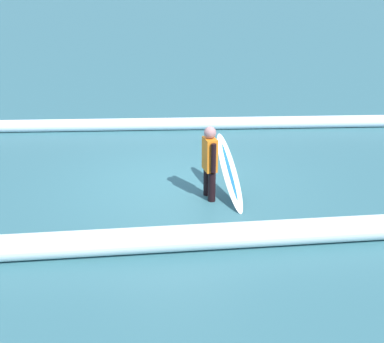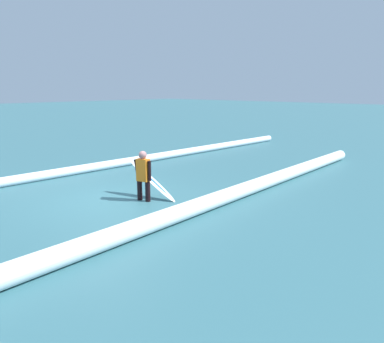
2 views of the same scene
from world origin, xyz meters
TOP-DOWN VIEW (x-y plane):
  - ground_plane at (0.00, 0.00)m, footprint 139.11×139.11m
  - surfer at (-0.61, 0.79)m, footprint 0.26×0.57m
  - surfboard at (-0.99, 0.72)m, footprint 0.46×1.66m
  - wave_crest_foreground at (-1.46, -3.44)m, footprint 23.65×1.17m
  - wave_crest_midground at (0.12, 2.67)m, footprint 20.79×1.01m

SIDE VIEW (x-z plane):
  - ground_plane at x=0.00m, z-range 0.00..0.00m
  - wave_crest_foreground at x=-1.46m, z-range 0.00..0.31m
  - wave_crest_midground at x=0.12m, z-range 0.00..0.40m
  - surfboard at x=-0.99m, z-range -0.02..0.98m
  - surfer at x=-0.61m, z-range 0.07..1.45m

